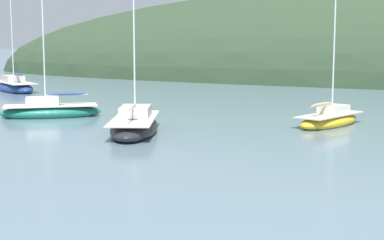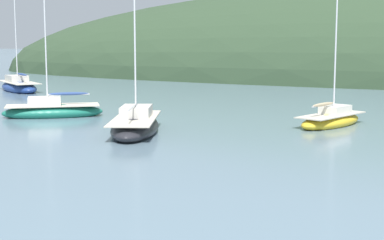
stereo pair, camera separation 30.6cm
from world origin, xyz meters
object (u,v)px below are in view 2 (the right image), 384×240
object	(u,v)px
sailboat_teal_outer	(135,125)
sailboat_blue_center	(19,86)
sailboat_white_near	(331,120)
sailboat_yellow_far	(52,111)

from	to	relation	value
sailboat_teal_outer	sailboat_blue_center	bearing A→B (deg)	139.50
sailboat_blue_center	sailboat_white_near	distance (m)	33.05
sailboat_teal_outer	sailboat_blue_center	xyz separation A→B (m)	(-21.52, 18.38, 0.02)
sailboat_white_near	sailboat_yellow_far	size ratio (longest dim) A/B	0.87
sailboat_teal_outer	sailboat_white_near	world-z (taller)	sailboat_teal_outer
sailboat_yellow_far	sailboat_blue_center	bearing A→B (deg)	133.32
sailboat_teal_outer	sailboat_yellow_far	size ratio (longest dim) A/B	1.07
sailboat_white_near	sailboat_yellow_far	xyz separation A→B (m)	(-17.37, -2.54, 0.04)
sailboat_teal_outer	sailboat_yellow_far	xyz separation A→B (m)	(-8.01, 4.05, -0.03)
sailboat_teal_outer	sailboat_blue_center	size ratio (longest dim) A/B	0.94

